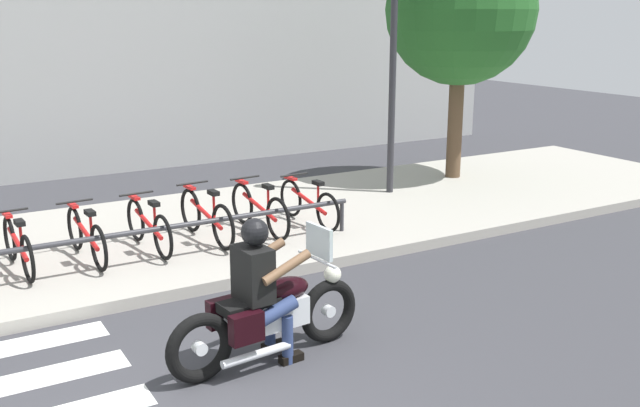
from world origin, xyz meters
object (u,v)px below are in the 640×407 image
Objects in this scene: bicycle_4 at (206,216)px; bicycle_6 at (308,203)px; street_lamp at (393,42)px; bicycle_3 at (149,226)px; bicycle_2 at (86,236)px; motorcycle at (269,315)px; bike_rack at (161,230)px; tree_near_rack at (461,10)px; bicycle_5 at (259,209)px; bicycle_1 at (18,246)px; rider at (261,281)px.

bicycle_4 is 1.05× the size of bicycle_6.
street_lamp is (2.26, 1.04, 2.30)m from bicycle_6.
bicycle_3 is 0.34× the size of street_lamp.
bicycle_4 is (1.65, -0.00, 0.02)m from bicycle_2.
motorcycle is 2.88m from bike_rack.
tree_near_rack is (7.36, 1.44, 2.82)m from bicycle_2.
bike_rack is (-1.65, -0.55, 0.08)m from bicycle_5.
bicycle_1 is 0.33× the size of tree_near_rack.
bike_rack is at bearing -161.34° from street_lamp.
rider reaches higher than bike_rack.
rider is 0.26× the size of bike_rack.
bicycle_4 is at bearing -0.02° from bicycle_1.
bicycle_4 is 0.30× the size of bike_rack.
street_lamp reaches higher than bike_rack.
motorcycle is 1.25× the size of bicycle_4.
bicycle_2 is at bearing -180.00° from bicycle_6.
bicycle_6 is at bearing 12.65° from bike_rack.
street_lamp is at bearing 18.66° from bike_rack.
rider is 2.90m from bike_rack.
bicycle_1 is 0.96× the size of bicycle_6.
bicycle_5 is (1.65, -0.00, 0.01)m from bicycle_3.
tree_near_rack reaches higher than street_lamp.
rider is 4.24m from bicycle_6.
rider is at bearing -76.07° from bicycle_2.
bike_rack is (0.82, -0.56, 0.09)m from bicycle_2.
bicycle_3 is at bearing 90.47° from rider.
rider is at bearing -103.03° from bicycle_4.
bicycle_2 is 1.00× the size of bicycle_6.
bicycle_3 reaches higher than bicycle_6.
bicycle_2 is at bearing -168.90° from tree_near_rack.
bicycle_6 is at bearing 0.00° from bicycle_1.
rider is at bearing -143.10° from tree_near_rack.
bicycle_1 is 0.96× the size of bicycle_2.
rider is at bearing -136.38° from street_lamp.
bicycle_6 is at bearing 0.04° from bicycle_4.
motorcycle is 1.46× the size of rider.
bicycle_3 is 1.65m from bicycle_5.
bike_rack is 5.46m from street_lamp.
bicycle_6 is 2.54m from bike_rack.
tree_near_rack reaches higher than bicycle_2.
motorcycle is 6.84m from street_lamp.
motorcycle is 1.34× the size of bicycle_3.
bicycle_4 is 6.52m from tree_near_rack.
bicycle_6 is 5.15m from tree_near_rack.
street_lamp reaches higher than bicycle_6.
bicycle_3 is (1.65, -0.00, 0.01)m from bicycle_1.
bike_rack is 7.36m from tree_near_rack.
street_lamp is (4.73, 1.60, 2.21)m from bike_rack.
bicycle_3 is at bearing -0.02° from bicycle_2.
tree_near_rack is (4.88, 1.44, 2.81)m from bicycle_5.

